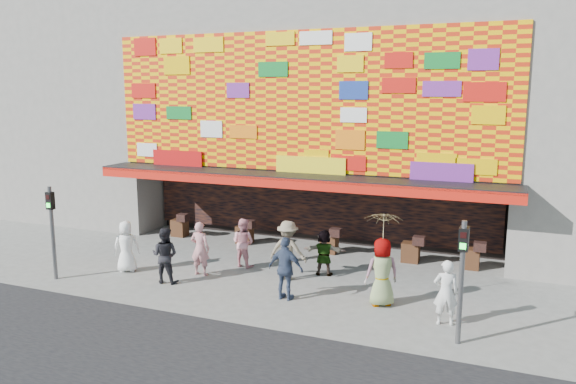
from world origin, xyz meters
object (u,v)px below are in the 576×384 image
object	(u,v)px
ped_f	(324,253)
ped_h	(446,292)
ped_b	(200,248)
ped_a	(126,246)
ped_d	(288,250)
ped_e	(286,269)
signal_left	(52,222)
ped_c	(165,255)
signal_right	(462,268)
parasol	(383,230)
ped_i	(243,242)
ped_g	(382,272)

from	to	relation	value
ped_f	ped_h	size ratio (longest dim) A/B	0.88
ped_b	ped_a	bearing A→B (deg)	9.11
ped_b	ped_h	size ratio (longest dim) A/B	1.03
ped_d	ped_e	xyz separation A→B (m)	(0.61, -1.65, -0.03)
signal_left	ped_f	distance (m)	8.69
ped_c	ped_e	xyz separation A→B (m)	(4.06, 0.07, 0.04)
signal_right	parasol	xyz separation A→B (m)	(-2.24, 1.71, 0.31)
ped_f	ped_b	bearing A→B (deg)	12.66
signal_right	ped_a	bearing A→B (deg)	172.14
ped_e	ped_a	bearing A→B (deg)	1.74
ped_a	ped_h	size ratio (longest dim) A/B	1.00
ped_h	parasol	bearing A→B (deg)	-33.19
ped_f	parasol	distance (m)	3.31
ped_f	ped_d	bearing A→B (deg)	32.16
signal_right	ped_b	xyz separation A→B (m)	(-8.30, 2.09, -0.97)
ped_a	ped_b	world-z (taller)	ped_b
signal_left	ped_f	xyz separation A→B (m)	(7.83, 3.60, -1.10)
ped_d	ped_i	world-z (taller)	ped_d
ped_e	ped_i	bearing A→B (deg)	-37.18
ped_f	parasol	xyz separation A→B (m)	(2.32, -1.89, 1.41)
ped_g	ped_h	bearing A→B (deg)	127.60
ped_b	ped_e	size ratio (longest dim) A/B	0.97
ped_a	ped_e	world-z (taller)	ped_e
ped_g	ped_i	size ratio (longest dim) A/B	1.15
ped_i	ped_f	bearing A→B (deg)	-167.99
ped_i	ped_a	bearing A→B (deg)	39.16
ped_d	ped_g	xyz separation A→B (m)	(3.26, -1.06, 0.01)
signal_right	ped_c	distance (m)	9.06
ped_c	ped_d	size ratio (longest dim) A/B	0.93
ped_b	ped_g	distance (m)	6.07
ped_d	ped_e	distance (m)	1.76
signal_right	ped_h	world-z (taller)	signal_right
ped_a	ped_f	distance (m)	6.54
ped_b	ped_e	bearing A→B (deg)	159.36
signal_right	ped_e	bearing A→B (deg)	167.11
ped_f	parasol	size ratio (longest dim) A/B	0.80
ped_d	ped_e	bearing A→B (deg)	111.29
ped_g	signal_right	bearing A→B (deg)	111.16
ped_d	parasol	xyz separation A→B (m)	(3.26, -1.06, 1.22)
ped_f	ped_a	bearing A→B (deg)	9.53
signal_left	ped_f	world-z (taller)	signal_left
signal_left	ped_f	bearing A→B (deg)	24.68
ped_b	ped_g	size ratio (longest dim) A/B	0.92
ped_a	ped_d	bearing A→B (deg)	161.20
ped_b	ped_f	bearing A→B (deg)	-162.76
signal_left	ped_b	xyz separation A→B (m)	(4.10, 2.09, -0.97)
ped_b	ped_c	distance (m)	1.22
ped_g	ped_i	bearing A→B (deg)	-50.01
ped_d	ped_a	bearing A→B (deg)	14.68
signal_right	ped_i	world-z (taller)	signal_right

